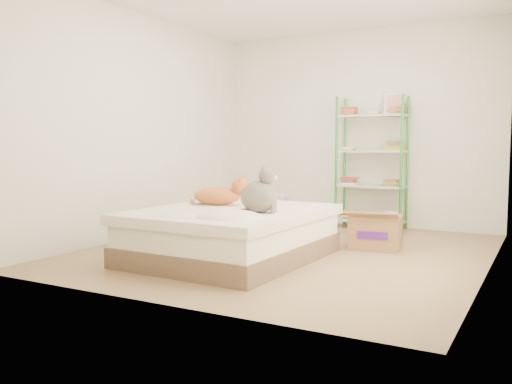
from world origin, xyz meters
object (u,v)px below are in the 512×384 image
Objects in this scene: bed at (232,234)px; grey_cat at (259,190)px; white_bin at (277,208)px; cardboard_box at (375,232)px; orange_cat at (217,194)px; shelf_unit at (372,165)px.

grey_cat reaches higher than bed.
grey_cat is at bearing -66.92° from white_bin.
grey_cat reaches higher than cardboard_box.
grey_cat is 0.74× the size of cardboard_box.
white_bin is (-0.39, 2.13, -0.39)m from orange_cat.
bed reaches higher than cardboard_box.
white_bin is (-0.70, 2.36, -0.04)m from bed.
grey_cat is (0.36, -0.11, 0.44)m from bed.
grey_cat is at bearing -40.30° from orange_cat.
grey_cat is 0.24× the size of shelf_unit.
bed is 4.89× the size of white_bin.
orange_cat reaches higher than bed.
grey_cat is 1.05× the size of white_bin.
orange_cat is 0.33× the size of shelf_unit.
white_bin is (-1.75, 1.21, 0.02)m from cardboard_box.
shelf_unit reaches higher than cardboard_box.
shelf_unit reaches higher than grey_cat.
cardboard_box is (0.70, 1.26, -0.50)m from grey_cat.
shelf_unit is (0.61, 2.48, 0.59)m from bed.
orange_cat is 1.70m from cardboard_box.
orange_cat is (-0.31, 0.22, 0.35)m from bed.
shelf_unit reaches higher than white_bin.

